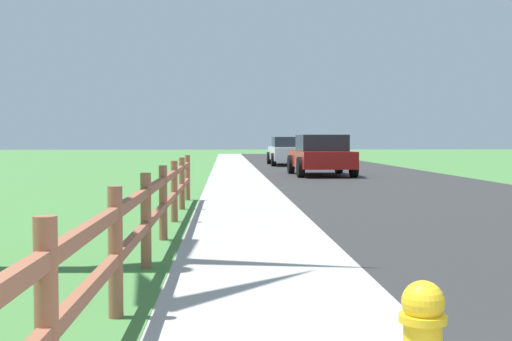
{
  "coord_description": "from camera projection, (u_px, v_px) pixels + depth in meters",
  "views": [
    {
      "loc": [
        -1.43,
        -0.93,
        1.35
      ],
      "look_at": [
        -0.85,
        11.51,
        0.76
      ],
      "focal_mm": 47.24,
      "sensor_mm": 36.0,
      "label": 1
    }
  ],
  "objects": [
    {
      "name": "rail_fence",
      "position": [
        156.0,
        204.0,
        7.93
      ],
      "size": [
        0.11,
        13.72,
        1.0
      ],
      "color": "#92563D",
      "rests_on": "ground"
    },
    {
      "name": "grass_verge",
      "position": [
        151.0,
        171.0,
        27.79
      ],
      "size": [
        5.0,
        66.0,
        0.0
      ],
      "primitive_type": "cube",
      "color": "#447A3A",
      "rests_on": "ground"
    },
    {
      "name": "parked_car_white",
      "position": [
        289.0,
        151.0,
        34.76
      ],
      "size": [
        2.04,
        5.0,
        1.45
      ],
      "color": "white",
      "rests_on": "ground"
    },
    {
      "name": "ground_plane",
      "position": [
        262.0,
        174.0,
        26.0
      ],
      "size": [
        120.0,
        120.0,
        0.0
      ],
      "primitive_type": "plane",
      "color": "#447A3A"
    },
    {
      "name": "parked_suv_red",
      "position": [
        321.0,
        155.0,
        24.79
      ],
      "size": [
        2.19,
        4.37,
        1.5
      ],
      "color": "maroon",
      "rests_on": "ground"
    },
    {
      "name": "curb_concrete",
      "position": [
        187.0,
        171.0,
        27.86
      ],
      "size": [
        6.0,
        66.0,
        0.01
      ],
      "primitive_type": "cube",
      "color": "#A9A6A1",
      "rests_on": "ground"
    },
    {
      "name": "road_asphalt",
      "position": [
        343.0,
        171.0,
        28.16
      ],
      "size": [
        7.0,
        66.0,
        0.01
      ],
      "primitive_type": "cube",
      "color": "#2D2D2D",
      "rests_on": "ground"
    }
  ]
}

